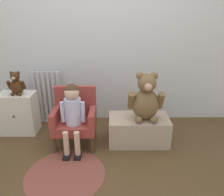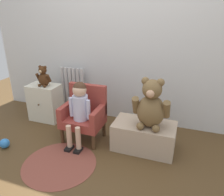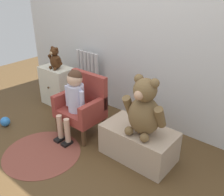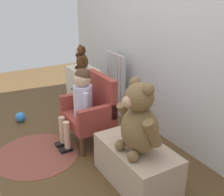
% 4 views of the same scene
% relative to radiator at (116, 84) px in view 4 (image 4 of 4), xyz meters
% --- Properties ---
extents(ground_plane, '(6.00, 6.00, 0.00)m').
position_rel_radiator_xyz_m(ground_plane, '(0.69, -1.00, -0.34)').
color(ground_plane, '#4F381E').
extents(back_wall, '(3.80, 0.05, 2.40)m').
position_rel_radiator_xyz_m(back_wall, '(0.69, 0.12, 0.86)').
color(back_wall, silver).
rests_on(back_wall, ground_plane).
extents(radiator, '(0.37, 0.05, 0.69)m').
position_rel_radiator_xyz_m(radiator, '(0.00, 0.00, 0.00)').
color(radiator, '#BAB7B7').
rests_on(radiator, ground_plane).
extents(small_dresser, '(0.42, 0.29, 0.50)m').
position_rel_radiator_xyz_m(small_dresser, '(-0.28, -0.27, -0.09)').
color(small_dresser, beige).
rests_on(small_dresser, ground_plane).
extents(child_armchair, '(0.45, 0.37, 0.63)m').
position_rel_radiator_xyz_m(child_armchair, '(0.44, -0.52, -0.03)').
color(child_armchair, '#93372F').
rests_on(child_armchair, ground_plane).
extents(child_figure, '(0.25, 0.35, 0.72)m').
position_rel_radiator_xyz_m(child_figure, '(0.44, -0.63, 0.12)').
color(child_figure, silver).
rests_on(child_figure, ground_plane).
extents(low_bench, '(0.66, 0.37, 0.30)m').
position_rel_radiator_xyz_m(low_bench, '(1.14, -0.51, -0.19)').
color(low_bench, tan).
rests_on(low_bench, ground_plane).
extents(large_teddy_bear, '(0.38, 0.27, 0.52)m').
position_rel_radiator_xyz_m(large_teddy_bear, '(1.20, -0.54, 0.19)').
color(large_teddy_bear, brown).
rests_on(large_teddy_bear, low_bench).
extents(small_teddy_bear, '(0.20, 0.14, 0.27)m').
position_rel_radiator_xyz_m(small_teddy_bear, '(-0.24, -0.30, 0.28)').
color(small_teddy_bear, '#432612').
rests_on(small_teddy_bear, small_dresser).
extents(floor_rug, '(0.73, 0.73, 0.01)m').
position_rel_radiator_xyz_m(floor_rug, '(0.41, -1.06, -0.34)').
color(floor_rug, brown).
rests_on(floor_rug, ground_plane).
extents(toy_ball, '(0.11, 0.11, 0.11)m').
position_rel_radiator_xyz_m(toy_ball, '(-0.31, -1.02, -0.29)').
color(toy_ball, '#307ACD').
rests_on(toy_ball, ground_plane).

